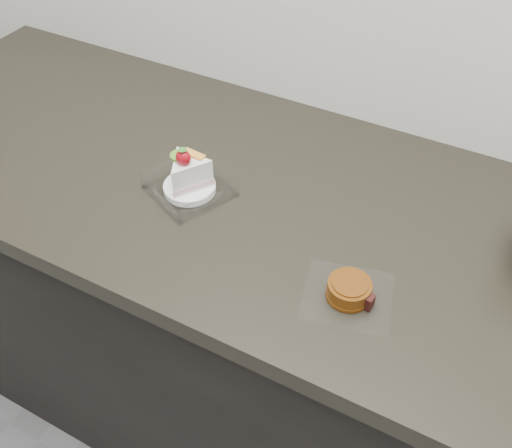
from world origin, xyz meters
TOP-DOWN VIEW (x-y plane):
  - counter at (0.00, 1.69)m, footprint 2.04×0.64m
  - cake_tray at (-0.25, 1.63)m, footprint 0.17×0.17m
  - mooncake_wrap at (0.10, 1.53)m, footprint 0.16×0.16m

SIDE VIEW (x-z plane):
  - counter at x=0.00m, z-range 0.00..0.90m
  - mooncake_wrap at x=0.10m, z-range 0.90..0.93m
  - cake_tray at x=-0.25m, z-range 0.88..0.98m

